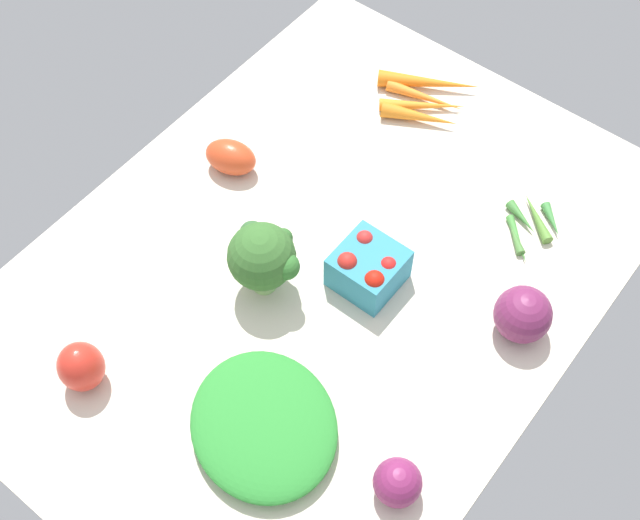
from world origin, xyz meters
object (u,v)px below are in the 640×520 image
at_px(leafy_greens_clump, 264,425).
at_px(carrot_bunch, 425,98).
at_px(red_onion_near_basket, 398,482).
at_px(berry_basket, 368,268).
at_px(red_onion_center, 523,314).
at_px(bell_pepper_red, 81,367).
at_px(broccoli_head, 263,257).
at_px(roma_tomato, 231,157).
at_px(okra_pile, 530,224).

relative_size(leafy_greens_clump, carrot_bunch, 1.22).
bearing_deg(red_onion_near_basket, berry_basket, -136.84).
bearing_deg(red_onion_center, red_onion_near_basket, 0.03).
xyz_separation_m(red_onion_near_basket, red_onion_center, (-0.30, -0.00, 0.01)).
bearing_deg(berry_basket, bell_pepper_red, -29.32).
relative_size(leafy_greens_clump, broccoli_head, 1.75).
relative_size(berry_basket, roma_tomato, 1.10).
bearing_deg(red_onion_center, roma_tomato, -86.58).
relative_size(broccoli_head, roma_tomato, 1.48).
height_order(red_onion_near_basket, carrot_bunch, red_onion_near_basket).
xyz_separation_m(bell_pepper_red, roma_tomato, (-0.41, -0.09, -0.01)).
bearing_deg(berry_basket, okra_pile, 149.30).
height_order(leafy_greens_clump, berry_basket, berry_basket).
bearing_deg(roma_tomato, leafy_greens_clump, 120.21).
xyz_separation_m(okra_pile, berry_basket, (0.24, -0.14, 0.03)).
distance_m(carrot_bunch, broccoli_head, 0.46).
distance_m(leafy_greens_clump, carrot_bunch, 0.66).
distance_m(okra_pile, bell_pepper_red, 0.71).
xyz_separation_m(carrot_bunch, red_onion_center, (0.29, 0.36, 0.03)).
relative_size(red_onion_center, roma_tomato, 0.97).
height_order(red_onion_near_basket, berry_basket, berry_basket).
xyz_separation_m(red_onion_near_basket, leafy_greens_clump, (0.04, -0.19, -0.01)).
distance_m(carrot_bunch, red_onion_center, 0.46).
distance_m(berry_basket, red_onion_center, 0.23).
bearing_deg(carrot_bunch, berry_basket, 21.36).
relative_size(bell_pepper_red, leafy_greens_clump, 0.37).
bearing_deg(okra_pile, broccoli_head, -37.31).
distance_m(okra_pile, red_onion_center, 0.19).
xyz_separation_m(okra_pile, red_onion_center, (0.17, 0.08, 0.03)).
distance_m(red_onion_near_basket, roma_tomato, 0.59).
bearing_deg(bell_pepper_red, roma_tomato, -167.04).
distance_m(red_onion_near_basket, red_onion_center, 0.30).
height_order(okra_pile, broccoli_head, broccoli_head).
relative_size(red_onion_near_basket, leafy_greens_clump, 0.29).
xyz_separation_m(bell_pepper_red, carrot_bunch, (-0.73, 0.07, -0.03)).
xyz_separation_m(bell_pepper_red, leafy_greens_clump, (-0.10, 0.24, -0.02)).
bearing_deg(leafy_greens_clump, roma_tomato, -133.04).
height_order(leafy_greens_clump, roma_tomato, roma_tomato).
distance_m(okra_pile, carrot_bunch, 0.30).
distance_m(red_onion_near_basket, bell_pepper_red, 0.45).
bearing_deg(okra_pile, carrot_bunch, -112.78).
height_order(leafy_greens_clump, broccoli_head, broccoli_head).
height_order(carrot_bunch, broccoli_head, broccoli_head).
relative_size(okra_pile, leafy_greens_clump, 0.57).
bearing_deg(okra_pile, red_onion_center, 25.21).
bearing_deg(berry_basket, carrot_bunch, -158.64).
relative_size(bell_pepper_red, roma_tomato, 0.95).
xyz_separation_m(okra_pile, roma_tomato, (0.20, -0.45, 0.02)).
height_order(red_onion_near_basket, leafy_greens_clump, red_onion_near_basket).
bearing_deg(berry_basket, red_onion_near_basket, 43.16).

